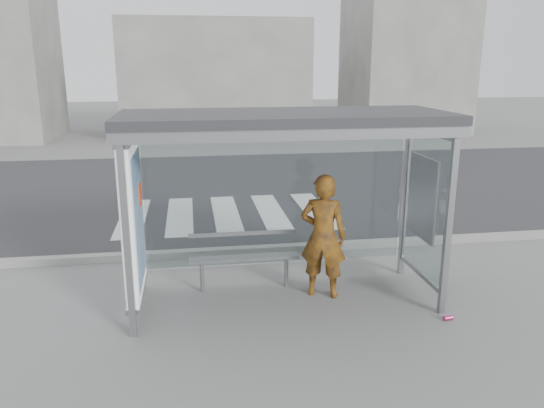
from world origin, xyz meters
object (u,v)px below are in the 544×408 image
(bench, at_px, (244,257))
(person, at_px, (323,236))
(bus_shelter, at_px, (257,161))
(soda_can, at_px, (448,318))

(bench, bearing_deg, person, -20.69)
(bus_shelter, height_order, bench, bus_shelter)
(person, height_order, bench, person)
(bench, bearing_deg, bus_shelter, -72.51)
(bus_shelter, bearing_deg, person, 2.11)
(bench, bearing_deg, soda_can, -29.56)
(bus_shelter, relative_size, bench, 2.66)
(bus_shelter, distance_m, bench, 1.56)
(bus_shelter, relative_size, person, 2.39)
(bus_shelter, height_order, person, bus_shelter)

